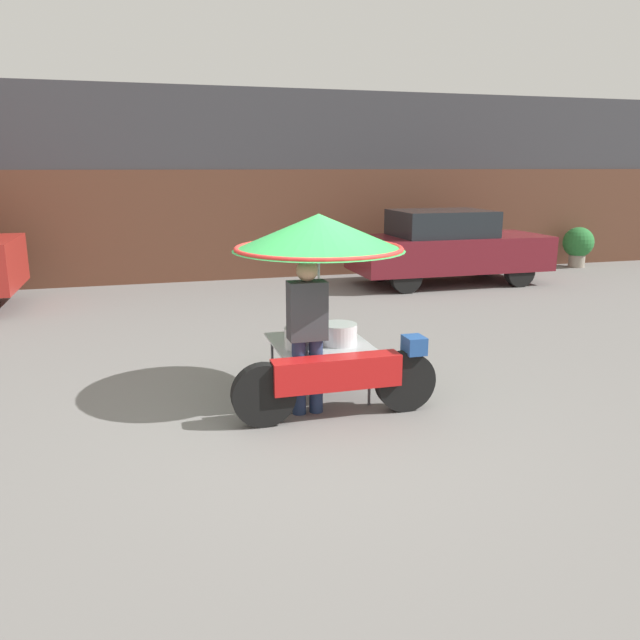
# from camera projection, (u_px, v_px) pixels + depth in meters

# --- Properties ---
(ground_plane) EXTENTS (36.00, 36.00, 0.00)m
(ground_plane) POSITION_uv_depth(u_px,v_px,m) (316.00, 417.00, 6.30)
(ground_plane) COLOR slate
(shopfront_building) EXTENTS (28.00, 2.06, 4.11)m
(shopfront_building) POSITION_uv_depth(u_px,v_px,m) (211.00, 185.00, 14.37)
(shopfront_building) COLOR #38383D
(shopfront_building) RESTS_ON ground
(vendor_motorcycle_cart) EXTENTS (2.11, 1.82, 1.99)m
(vendor_motorcycle_cart) POSITION_uv_depth(u_px,v_px,m) (321.00, 260.00, 6.47)
(vendor_motorcycle_cart) COLOR black
(vendor_motorcycle_cart) RESTS_ON ground
(vendor_person) EXTENTS (0.38, 0.22, 1.58)m
(vendor_person) POSITION_uv_depth(u_px,v_px,m) (307.00, 329.00, 6.20)
(vendor_person) COLOR navy
(vendor_person) RESTS_ON ground
(parked_car) EXTENTS (4.16, 1.70, 1.57)m
(parked_car) POSITION_uv_depth(u_px,v_px,m) (447.00, 247.00, 13.28)
(parked_car) COLOR black
(parked_car) RESTS_ON ground
(potted_plant) EXTENTS (0.75, 0.75, 1.00)m
(potted_plant) POSITION_uv_depth(u_px,v_px,m) (578.00, 244.00, 15.60)
(potted_plant) COLOR gray
(potted_plant) RESTS_ON ground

